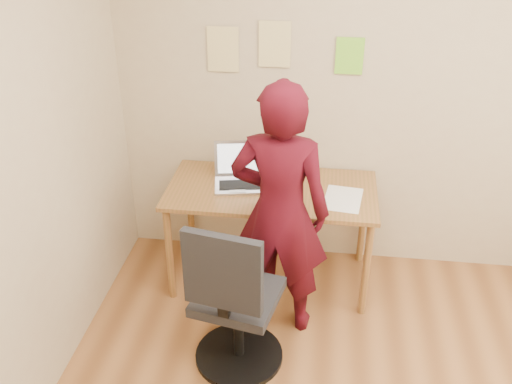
# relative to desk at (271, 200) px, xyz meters

# --- Properties ---
(room) EXTENTS (3.58, 3.58, 2.78)m
(room) POSITION_rel_desk_xyz_m (0.63, -1.38, 0.70)
(room) COLOR brown
(room) RESTS_ON ground
(desk) EXTENTS (1.40, 0.70, 0.74)m
(desk) POSITION_rel_desk_xyz_m (0.00, 0.00, 0.00)
(desk) COLOR brown
(desk) RESTS_ON ground
(laptop) EXTENTS (0.41, 0.38, 0.26)m
(laptop) POSITION_rel_desk_xyz_m (-0.22, 0.06, 0.14)
(laptop) COLOR silver
(laptop) RESTS_ON desk
(paper_sheet) EXTENTS (0.27, 0.36, 0.00)m
(paper_sheet) POSITION_rel_desk_xyz_m (0.47, -0.08, 0.09)
(paper_sheet) COLOR white
(paper_sheet) RESTS_ON desk
(phone) EXTENTS (0.11, 0.15, 0.01)m
(phone) POSITION_rel_desk_xyz_m (0.16, -0.21, 0.09)
(phone) COLOR black
(phone) RESTS_ON desk
(wall_note_left) EXTENTS (0.21, 0.00, 0.30)m
(wall_note_left) POSITION_rel_desk_xyz_m (-0.37, 0.36, 0.91)
(wall_note_left) COLOR #DFCC85
(wall_note_left) RESTS_ON room
(wall_note_mid) EXTENTS (0.21, 0.00, 0.30)m
(wall_note_mid) POSITION_rel_desk_xyz_m (-0.03, 0.36, 0.96)
(wall_note_mid) COLOR #DFCC85
(wall_note_mid) RESTS_ON room
(wall_note_right) EXTENTS (0.18, 0.00, 0.24)m
(wall_note_right) POSITION_rel_desk_xyz_m (0.46, 0.36, 0.90)
(wall_note_right) COLOR #7DDA31
(wall_note_right) RESTS_ON room
(office_chair) EXTENTS (0.53, 0.54, 1.02)m
(office_chair) POSITION_rel_desk_xyz_m (-0.12, -0.87, -0.22)
(office_chair) COLOR black
(office_chair) RESTS_ON ground
(person) EXTENTS (0.64, 0.45, 1.65)m
(person) POSITION_rel_desk_xyz_m (0.09, -0.43, 0.17)
(person) COLOR #3E0812
(person) RESTS_ON ground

